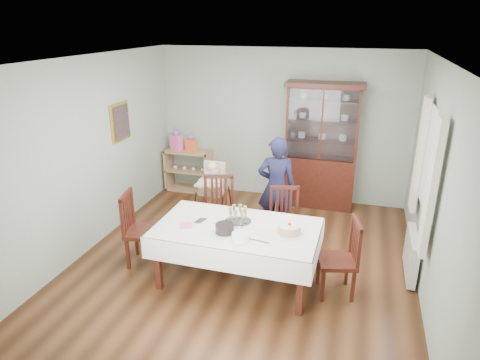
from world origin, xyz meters
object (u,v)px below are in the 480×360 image
at_px(chair_far_right, 284,235).
at_px(chair_end_right, 337,272).
at_px(high_chair, 213,202).
at_px(china_cabinet, 321,144).
at_px(chair_far_left, 218,225).
at_px(sideboard, 189,170).
at_px(birthday_cake, 289,230).
at_px(woman, 276,187).
at_px(gift_bag_orange, 191,144).
at_px(chair_end_left, 144,242).
at_px(dining_table, 237,254).
at_px(champagne_tray, 238,218).
at_px(gift_bag_pink, 176,141).

height_order(chair_far_right, chair_end_right, chair_end_right).
xyz_separation_m(chair_far_right, high_chair, (-1.25, 0.53, 0.14)).
height_order(china_cabinet, chair_far_left, china_cabinet).
xyz_separation_m(china_cabinet, high_chair, (-1.52, -1.34, -0.70)).
relative_size(sideboard, birthday_cake, 2.86).
bearing_deg(woman, chair_end_right, 115.95).
xyz_separation_m(chair_far_left, gift_bag_orange, (-1.18, 1.87, 0.64)).
height_order(chair_end_left, gift_bag_orange, gift_bag_orange).
xyz_separation_m(china_cabinet, birthday_cake, (-0.07, -2.71, -0.31)).
relative_size(china_cabinet, sideboard, 2.42).
height_order(sideboard, chair_end_right, chair_end_right).
bearing_deg(dining_table, chair_end_right, 4.04).
bearing_deg(birthday_cake, high_chair, 136.62).
xyz_separation_m(china_cabinet, champagne_tray, (-0.74, -2.58, -0.30)).
bearing_deg(birthday_cake, gift_bag_orange, 130.96).
bearing_deg(chair_far_right, birthday_cake, -90.01).
bearing_deg(chair_end_left, dining_table, -103.96).
height_order(chair_far_left, birthday_cake, chair_far_left).
distance_m(chair_end_left, champagne_tray, 1.42).
relative_size(dining_table, birthday_cake, 6.39).
relative_size(dining_table, sideboard, 2.24).
height_order(china_cabinet, sideboard, china_cabinet).
bearing_deg(high_chair, sideboard, 126.53).
distance_m(dining_table, chair_far_left, 1.00).
bearing_deg(champagne_tray, chair_far_left, 125.55).
height_order(dining_table, woman, woman).
bearing_deg(chair_far_right, woman, 99.15).
height_order(woman, champagne_tray, woman).
height_order(sideboard, gift_bag_orange, gift_bag_orange).
height_order(sideboard, chair_far_left, chair_far_left).
xyz_separation_m(dining_table, woman, (0.20, 1.39, 0.39)).
bearing_deg(gift_bag_pink, dining_table, -53.49).
xyz_separation_m(china_cabinet, chair_far_left, (-1.24, -1.87, -0.82)).
bearing_deg(gift_bag_pink, woman, -30.81).
distance_m(china_cabinet, woman, 1.45).
xyz_separation_m(sideboard, woman, (1.99, -1.34, 0.38)).
xyz_separation_m(birthday_cake, gift_bag_pink, (-2.65, 2.71, 0.16)).
bearing_deg(chair_end_left, chair_far_right, -77.46).
xyz_separation_m(china_cabinet, gift_bag_orange, (-2.42, 0.00, -0.18)).
distance_m(birthday_cake, gift_bag_pink, 3.80).
bearing_deg(woman, high_chair, -11.25).
distance_m(china_cabinet, chair_end_left, 3.44).
distance_m(chair_far_left, gift_bag_pink, 2.47).
distance_m(chair_far_right, chair_end_right, 1.10).
distance_m(champagne_tray, gift_bag_pink, 3.26).
relative_size(chair_far_left, chair_far_right, 1.07).
bearing_deg(chair_far_left, sideboard, 109.19).
bearing_deg(chair_end_right, china_cabinet, 176.39).
relative_size(chair_far_left, woman, 0.65).
bearing_deg(champagne_tray, chair_end_left, -177.44).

